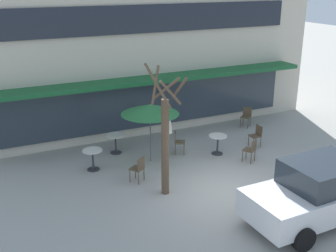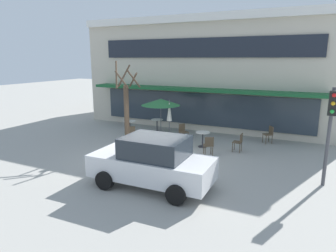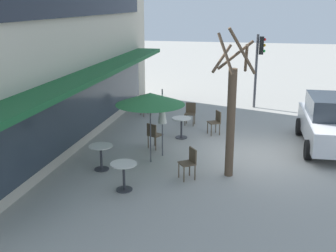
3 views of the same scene
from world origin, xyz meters
The scene contains 14 objects.
ground_plane centered at (0.00, 0.00, 0.00)m, with size 80.00×80.00×0.00m, color #9E9B93.
building_facade centered at (0.00, 9.96, 3.40)m, with size 16.13×9.10×6.81m.
cafe_table_near_wall centered at (-2.16, 4.62, 0.52)m, with size 0.70×0.70×0.76m.
cafe_table_streetside centered at (-3.39, 3.53, 0.52)m, with size 0.70×0.70×0.76m.
cafe_table_by_tree centered at (1.34, 2.84, 0.52)m, with size 0.70×0.70×0.76m.
patio_umbrella_green_folded centered at (-1.25, 3.34, 2.02)m, with size 2.10×2.10×2.20m.
patio_umbrella_cream_folded centered at (-0.62, 3.11, 1.63)m, with size 0.28×0.28×2.20m.
cafe_chair_0 centered at (-2.27, 1.96, 0.53)m, with size 0.56×0.56×0.89m.
cafe_chair_1 centered at (4.20, 4.98, 0.53)m, with size 0.56×0.56×0.89m.
cafe_chair_2 centered at (3.14, 2.80, 0.53)m, with size 0.41×0.41×0.89m.
cafe_chair_3 centered at (2.04, 1.66, 0.53)m, with size 0.55×0.55×0.89m.
cafe_chair_4 centered at (-0.02, 3.55, 0.53)m, with size 0.54×0.54×0.89m.
parked_sedan centered at (1.36, -2.35, 0.88)m, with size 4.24×2.09×1.76m.
street_tree centered at (-1.80, 0.89, 1.88)m, with size 1.20×1.20×4.21m.
Camera 1 is at (-6.86, -9.85, 6.50)m, focal length 45.00 mm.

